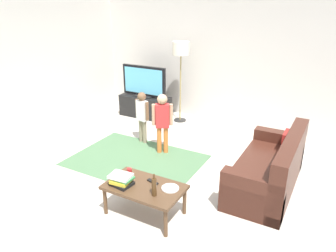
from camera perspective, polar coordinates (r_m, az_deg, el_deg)
name	(u,v)px	position (r m, az deg, el deg)	size (l,w,h in m)	color
ground	(150,176)	(5.21, -3.24, -8.81)	(7.80, 7.80, 0.00)	beige
wall_back	(221,61)	(7.31, 9.35, 11.28)	(6.00, 0.12, 2.70)	silver
wall_left	(11,72)	(6.74, -25.93, 8.50)	(0.12, 6.00, 2.70)	silver
area_rug	(136,160)	(5.70, -5.68, -5.97)	(2.20, 1.60, 0.01)	#4C724C
tv_stand	(145,107)	(7.65, -4.04, 3.43)	(1.20, 0.44, 0.50)	black
tv	(144,82)	(7.47, -4.26, 7.78)	(1.10, 0.28, 0.71)	black
couch	(272,171)	(5.00, 17.88, -7.55)	(0.80, 1.80, 0.86)	#472319
floor_lamp	(181,53)	(7.06, 2.29, 12.77)	(0.36, 0.36, 1.78)	#262626
child_near_tv	(142,113)	(6.16, -4.57, 2.34)	(0.33, 0.17, 1.01)	gray
child_center	(162,118)	(5.69, -1.00, 1.35)	(0.33, 0.23, 1.10)	orange
coffee_table	(145,189)	(4.22, -4.16, -11.03)	(1.00, 0.60, 0.42)	#513823
book_stack	(121,180)	(4.21, -8.26, -9.37)	(0.30, 0.25, 0.14)	black
bottle	(154,187)	(3.94, -2.45, -10.64)	(0.06, 0.06, 0.29)	#4C3319
tv_remote	(153,182)	(4.25, -2.71, -9.79)	(0.17, 0.05, 0.02)	black
soda_can	(129,172)	(4.38, -6.81, -8.13)	(0.07, 0.07, 0.12)	red
plate	(170,188)	(4.12, 0.41, -10.90)	(0.22, 0.22, 0.02)	white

